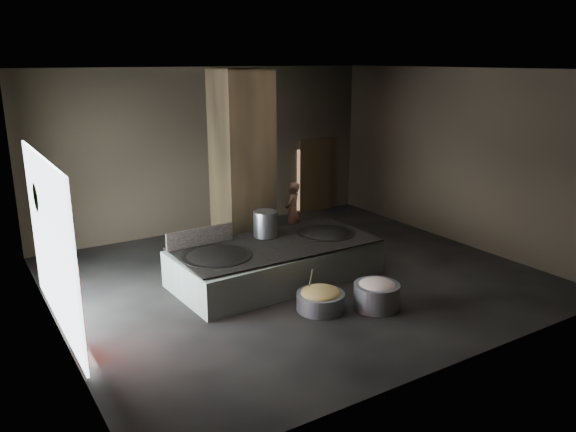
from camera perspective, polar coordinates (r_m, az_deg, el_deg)
floor at (r=12.67m, az=0.75°, el=-6.36°), size 10.00×9.00×0.10m
ceiling at (r=11.74m, az=0.84°, el=14.93°), size 10.00×9.00×0.10m
back_wall at (r=15.95m, az=-8.15°, el=6.69°), size 10.00×0.10×4.50m
front_wall at (r=8.65m, az=17.35°, el=-1.56°), size 10.00×0.10×4.50m
left_wall at (r=10.25m, az=-23.67°, el=0.47°), size 0.10×9.00×4.50m
right_wall at (r=15.29m, az=17.00°, el=5.77°), size 0.10×9.00×4.50m
pillar at (r=13.46m, az=-4.69°, el=5.13°), size 1.20×1.20×4.50m
hearth_platform at (r=12.37m, az=-1.20°, el=-4.74°), size 4.56×2.35×0.78m
platform_cap at (r=12.23m, az=-1.21°, el=-2.87°), size 4.37×2.10×0.03m
wok_left at (r=11.58m, az=-7.27°, el=-4.43°), size 1.41×1.41×0.39m
wok_left_rim at (r=11.55m, az=-7.28°, el=-4.10°), size 1.44×1.44×0.05m
wok_right at (r=13.00m, az=3.80°, el=-2.07°), size 1.31×1.31×0.37m
wok_right_rim at (r=12.97m, az=3.81°, el=-1.77°), size 1.34×1.34×0.05m
stock_pot at (r=12.61m, az=-2.30°, el=-0.79°), size 0.54×0.54×0.58m
splash_guard at (r=12.18m, az=-8.91°, el=-2.07°), size 1.55×0.13×0.39m
cook at (r=14.93m, az=0.47°, el=0.49°), size 0.68×0.64×1.58m
veg_basin at (r=11.01m, az=3.32°, el=-8.65°), size 1.01×1.01×0.35m
veg_fill at (r=10.94m, az=3.34°, el=-7.80°), size 0.77×0.77×0.24m
ladle at (r=10.90m, az=2.25°, el=-6.75°), size 0.15×0.36×0.67m
meat_basin at (r=11.18m, az=8.97°, el=-8.02°), size 1.17×1.17×0.49m
meat_fill at (r=11.10m, az=9.02°, el=-7.06°), size 0.75×0.75×0.29m
doorway_near at (r=16.59m, az=-4.07°, el=3.11°), size 1.18×0.08×2.38m
doorway_near_glow at (r=16.80m, az=-4.05°, el=3.10°), size 0.84×0.04×1.99m
doorway_far at (r=17.81m, az=2.77°, el=4.01°), size 1.18×0.08×2.38m
doorway_far_glow at (r=17.67m, az=2.06°, el=3.75°), size 0.81×0.04×1.92m
left_opening at (r=10.63m, az=-22.93°, el=-2.59°), size 0.04×4.20×3.10m
pavilion_sliver at (r=9.69m, az=-20.72°, el=-8.85°), size 0.05×0.90×1.70m
tree_silhouette at (r=11.54m, az=-23.69°, el=1.81°), size 0.28×1.10×1.10m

